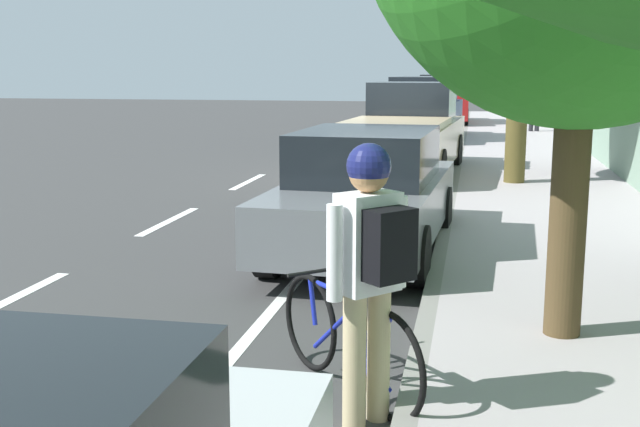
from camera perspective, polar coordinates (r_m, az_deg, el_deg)
name	(u,v)px	position (r m, az deg, el deg)	size (l,w,h in m)	color
ground	(381,177)	(16.59, 4.46, 2.66)	(74.70, 74.70, 0.00)	#373737
sidewalk	(538,178)	(16.51, 15.47, 2.52)	(3.09, 46.69, 0.14)	#A0979A
curb_edge	(456,175)	(16.47, 9.83, 2.72)	(0.16, 46.69, 0.14)	gray
lane_stripe_centre	(248,182)	(15.88, -5.21, 2.31)	(0.14, 44.20, 0.01)	white
lane_stripe_bike_edge	(385,177)	(16.58, 4.73, 2.66)	(0.12, 46.69, 0.01)	white
building_facade	(640,64)	(16.60, 22.14, 10.00)	(0.50, 46.69, 4.66)	gray
parked_sedan_grey_second	(366,193)	(9.61, 3.33, 1.47)	(2.01, 4.48, 1.52)	slate
parked_pickup_tan_mid	(406,134)	(16.41, 6.20, 5.71)	(2.32, 5.42, 1.95)	tan
parked_suv_dark_blue_far	(424,109)	(24.30, 7.54, 7.52)	(2.21, 4.82, 1.99)	navy
parked_suv_red_farthest	(442,99)	(31.54, 8.81, 8.15)	(2.13, 4.78, 1.99)	maroon
bicycle_at_curb	(347,340)	(5.56, 1.99, -9.10)	(1.21, 1.36, 0.79)	black
cyclist_with_backpack	(371,256)	(4.88, 3.69, -3.05)	(0.54, 0.55, 1.81)	#C6B284
pedestrian_on_phone	(535,105)	(27.69, 15.28, 7.58)	(0.62, 0.28, 1.57)	black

